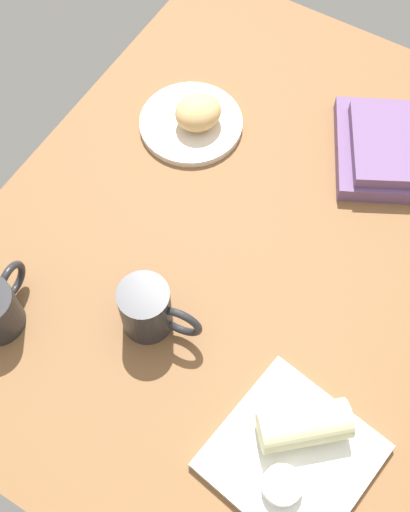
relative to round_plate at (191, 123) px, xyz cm
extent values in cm
cube|color=brown|center=(-15.28, -23.26, -2.70)|extent=(110.00, 90.00, 4.00)
cylinder|color=silver|center=(0.00, 0.00, 0.00)|extent=(19.38, 19.38, 1.40)
ellipsoid|color=#DDB271|center=(0.39, -1.37, 3.60)|extent=(11.30, 10.93, 5.81)
cube|color=white|center=(-44.64, -44.34, 0.10)|extent=(24.28, 24.28, 1.60)
cylinder|color=silver|center=(-49.36, -44.94, 2.05)|extent=(5.66, 5.66, 2.31)
cylinder|color=#D25C24|center=(-49.36, -44.94, 2.91)|extent=(4.64, 4.64, 0.40)
cylinder|color=beige|center=(-40.86, -43.86, 3.79)|extent=(12.90, 13.56, 5.78)
cube|color=#6B4C7A|center=(11.98, -33.10, 0.84)|extent=(26.26, 23.87, 3.09)
cube|color=#6B4C7A|center=(11.53, -34.44, 3.61)|extent=(21.62, 19.99, 2.45)
torus|color=#262628|center=(-44.07, 6.23, 3.79)|extent=(6.68, 1.91, 6.59)
cylinder|color=#262628|center=(-37.52, -14.85, 4.49)|extent=(8.03, 8.03, 10.39)
cylinder|color=olive|center=(-37.52, -14.85, 9.09)|extent=(6.58, 6.58, 0.40)
torus|color=#262628|center=(-36.70, -20.51, 4.49)|extent=(2.26, 7.53, 7.43)
camera|label=1|loc=(-67.34, -43.29, 97.08)|focal=46.06mm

